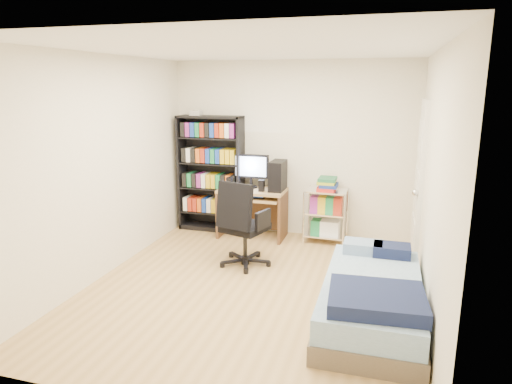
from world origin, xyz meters
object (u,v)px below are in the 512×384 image
(office_chair, at_px, (243,239))
(media_shelf, at_px, (211,172))
(computer_desk, at_px, (260,193))
(bed, at_px, (372,298))

(office_chair, bearing_deg, media_shelf, 142.62)
(media_shelf, height_order, computer_desk, media_shelf)
(computer_desk, bearing_deg, office_chair, -84.59)
(media_shelf, height_order, office_chair, media_shelf)
(bed, bearing_deg, media_shelf, 138.36)
(office_chair, height_order, bed, office_chair)
(media_shelf, bearing_deg, office_chair, -54.11)
(media_shelf, bearing_deg, bed, -41.64)
(office_chair, bearing_deg, bed, -14.53)
(bed, bearing_deg, computer_desk, 128.96)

